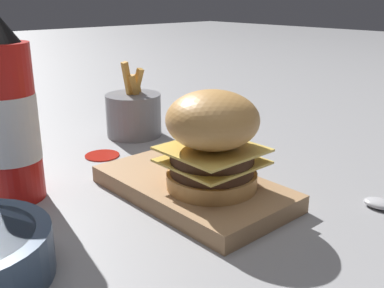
# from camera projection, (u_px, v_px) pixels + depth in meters

# --- Properties ---
(ground_plane) EXTENTS (6.00, 6.00, 0.00)m
(ground_plane) POSITION_uv_depth(u_px,v_px,m) (154.00, 210.00, 0.56)
(ground_plane) COLOR gray
(serving_board) EXTENTS (0.27, 0.15, 0.02)m
(serving_board) POSITION_uv_depth(u_px,v_px,m) (192.00, 188.00, 0.60)
(serving_board) COLOR #A37A51
(serving_board) RESTS_ON ground_plane
(burger) EXTENTS (0.12, 0.12, 0.12)m
(burger) POSITION_uv_depth(u_px,v_px,m) (212.00, 140.00, 0.55)
(burger) COLOR tan
(burger) RESTS_ON serving_board
(ketchup_bottle) EXTENTS (0.08, 0.08, 0.24)m
(ketchup_bottle) POSITION_uv_depth(u_px,v_px,m) (7.00, 119.00, 0.56)
(ketchup_bottle) COLOR red
(ketchup_bottle) RESTS_ON ground_plane
(fries_basket) EXTENTS (0.10, 0.10, 0.14)m
(fries_basket) POSITION_uv_depth(u_px,v_px,m) (134.00, 114.00, 0.85)
(fries_basket) COLOR slate
(fries_basket) RESTS_ON ground_plane
(ketchup_puddle) EXTENTS (0.06, 0.06, 0.00)m
(ketchup_puddle) POSITION_uv_depth(u_px,v_px,m) (102.00, 155.00, 0.75)
(ketchup_puddle) COLOR #B21E14
(ketchup_puddle) RESTS_ON ground_plane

